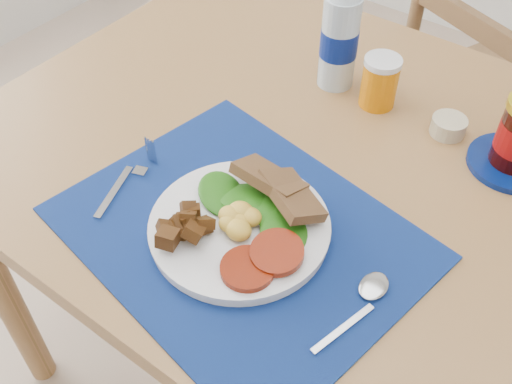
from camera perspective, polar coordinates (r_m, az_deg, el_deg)
table at (r=1.03m, az=11.27°, el=-2.31°), size 1.40×0.90×0.75m
chair_far at (r=1.65m, az=21.51°, el=11.42°), size 0.54×0.53×1.13m
placemat at (r=0.88m, az=-1.56°, el=-3.88°), size 0.56×0.47×0.00m
breakfast_plate at (r=0.86m, az=-2.01°, el=-3.01°), size 0.26×0.26×0.06m
fork at (r=0.97m, az=-11.83°, el=1.27°), size 0.05×0.16×0.00m
spoon at (r=0.81m, az=10.20°, el=-10.14°), size 0.04×0.16×0.00m
water_bottle at (r=1.11m, az=8.00°, el=14.63°), size 0.07×0.07×0.23m
juice_glass at (r=1.10m, az=11.67°, el=10.11°), size 0.06×0.06×0.09m
ramekin at (r=1.08m, az=17.85°, el=5.99°), size 0.06×0.06×0.03m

